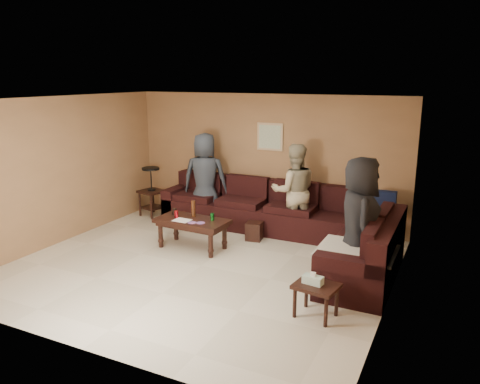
# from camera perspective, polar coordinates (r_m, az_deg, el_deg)

# --- Properties ---
(room) EXTENTS (5.60, 5.50, 2.50)m
(room) POSITION_cam_1_polar(r_m,az_deg,el_deg) (6.79, -5.03, 4.09)
(room) COLOR beige
(room) RESTS_ON ground
(sectional_sofa) EXTENTS (4.65, 2.90, 0.97)m
(sectional_sofa) POSITION_cam_1_polar(r_m,az_deg,el_deg) (8.11, 5.66, -4.02)
(sectional_sofa) COLOR black
(sectional_sofa) RESTS_ON ground
(coffee_table) EXTENTS (1.23, 0.65, 0.79)m
(coffee_table) POSITION_cam_1_polar(r_m,az_deg,el_deg) (7.85, -5.87, -3.86)
(coffee_table) COLOR black
(coffee_table) RESTS_ON ground
(end_table_left) EXTENTS (0.54, 0.54, 1.01)m
(end_table_left) POSITION_cam_1_polar(r_m,az_deg,el_deg) (9.77, -10.72, 0.16)
(end_table_left) COLOR black
(end_table_left) RESTS_ON ground
(side_table_right) EXTENTS (0.56, 0.48, 0.56)m
(side_table_right) POSITION_cam_1_polar(r_m,az_deg,el_deg) (5.75, 9.20, -11.49)
(side_table_right) COLOR black
(side_table_right) RESTS_ON ground
(waste_bin) EXTENTS (0.31, 0.31, 0.32)m
(waste_bin) POSITION_cam_1_polar(r_m,az_deg,el_deg) (8.28, 1.75, -4.78)
(waste_bin) COLOR black
(waste_bin) RESTS_ON ground
(wall_art) EXTENTS (0.52, 0.04, 0.52)m
(wall_art) POSITION_cam_1_polar(r_m,az_deg,el_deg) (8.94, 3.68, 6.74)
(wall_art) COLOR tan
(wall_art) RESTS_ON ground
(person_left) EXTENTS (1.00, 0.80, 1.77)m
(person_left) POSITION_cam_1_polar(r_m,az_deg,el_deg) (9.13, -4.29, 1.70)
(person_left) COLOR #2F3742
(person_left) RESTS_ON ground
(person_middle) EXTENTS (1.02, 0.95, 1.69)m
(person_middle) POSITION_cam_1_polar(r_m,az_deg,el_deg) (8.32, 6.60, 0.12)
(person_middle) COLOR tan
(person_middle) RESTS_ON ground
(person_right) EXTENTS (0.85, 1.02, 1.79)m
(person_right) POSITION_cam_1_polar(r_m,az_deg,el_deg) (6.59, 14.32, -3.49)
(person_right) COLOR black
(person_right) RESTS_ON ground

